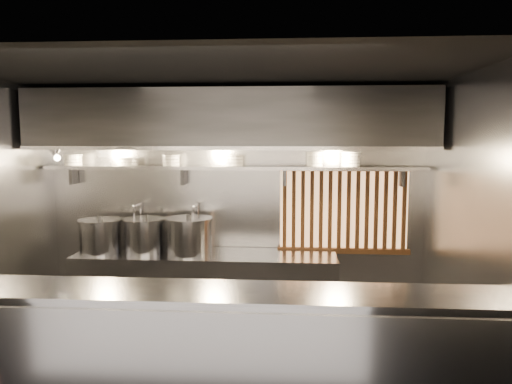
# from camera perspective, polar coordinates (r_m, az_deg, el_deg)

# --- Properties ---
(floor) EXTENTS (4.50, 4.50, 0.00)m
(floor) POSITION_cam_1_polar(r_m,az_deg,el_deg) (5.02, -4.45, -20.18)
(floor) COLOR black
(floor) RESTS_ON ground
(ceiling) EXTENTS (4.50, 4.50, 0.00)m
(ceiling) POSITION_cam_1_polar(r_m,az_deg,el_deg) (4.53, -4.77, 13.43)
(ceiling) COLOR black
(ceiling) RESTS_ON wall_back
(wall_back) EXTENTS (4.50, 0.00, 4.50)m
(wall_back) POSITION_cam_1_polar(r_m,az_deg,el_deg) (6.04, -2.43, -1.66)
(wall_back) COLOR gray
(wall_back) RESTS_ON floor
(wall_right) EXTENTS (0.00, 3.00, 3.00)m
(wall_right) POSITION_cam_1_polar(r_m,az_deg,el_deg) (4.78, 23.22, -4.30)
(wall_right) COLOR gray
(wall_right) RESTS_ON floor
(serving_counter) EXTENTS (4.50, 0.56, 1.13)m
(serving_counter) POSITION_cam_1_polar(r_m,az_deg,el_deg) (3.92, -6.75, -18.96)
(serving_counter) COLOR #949499
(serving_counter) RESTS_ON floor
(cooking_bench) EXTENTS (3.00, 0.70, 0.90)m
(cooking_bench) POSITION_cam_1_polar(r_m,az_deg,el_deg) (5.93, -5.74, -11.25)
(cooking_bench) COLOR #949499
(cooking_bench) RESTS_ON floor
(bowl_shelf) EXTENTS (4.40, 0.34, 0.04)m
(bowl_shelf) POSITION_cam_1_polar(r_m,az_deg,el_deg) (5.81, -2.66, 2.79)
(bowl_shelf) COLOR #949499
(bowl_shelf) RESTS_ON wall_back
(exhaust_hood) EXTENTS (4.40, 0.81, 0.65)m
(exhaust_hood) POSITION_cam_1_polar(r_m,az_deg,el_deg) (5.58, -2.96, 8.23)
(exhaust_hood) COLOR #2D2D30
(exhaust_hood) RESTS_ON ceiling
(wood_screen) EXTENTS (1.56, 0.09, 1.04)m
(wood_screen) POSITION_cam_1_polar(r_m,az_deg,el_deg) (5.98, 9.99, -2.01)
(wood_screen) COLOR #FFB872
(wood_screen) RESTS_ON wall_back
(faucet_left) EXTENTS (0.04, 0.30, 0.50)m
(faucet_left) POSITION_cam_1_polar(r_m,az_deg,el_deg) (6.16, -13.27, -2.54)
(faucet_left) COLOR silver
(faucet_left) RESTS_ON wall_back
(faucet_right) EXTENTS (0.04, 0.30, 0.50)m
(faucet_right) POSITION_cam_1_polar(r_m,az_deg,el_deg) (5.99, -6.86, -2.66)
(faucet_right) COLOR silver
(faucet_right) RESTS_ON wall_back
(heat_lamp) EXTENTS (0.25, 0.35, 0.20)m
(heat_lamp) POSITION_cam_1_polar(r_m,az_deg,el_deg) (5.89, -21.95, 4.21)
(heat_lamp) COLOR #949499
(heat_lamp) RESTS_ON exhaust_hood
(pendant_bulb) EXTENTS (0.09, 0.09, 0.19)m
(pendant_bulb) POSITION_cam_1_polar(r_m,az_deg,el_deg) (5.70, -3.81, 3.54)
(pendant_bulb) COLOR #2D2D30
(pendant_bulb) RESTS_ON exhaust_hood
(stock_pot_left) EXTENTS (0.61, 0.61, 0.44)m
(stock_pot_left) POSITION_cam_1_polar(r_m,az_deg,el_deg) (5.95, -12.57, -4.84)
(stock_pot_left) COLOR #949499
(stock_pot_left) RESTS_ON cooking_bench
(stock_pot_mid) EXTENTS (0.53, 0.53, 0.43)m
(stock_pot_mid) POSITION_cam_1_polar(r_m,az_deg,el_deg) (6.07, -17.34, -4.80)
(stock_pot_mid) COLOR #949499
(stock_pot_mid) RESTS_ON cooking_bench
(stock_pot_right) EXTENTS (0.66, 0.66, 0.46)m
(stock_pot_right) POSITION_cam_1_polar(r_m,az_deg,el_deg) (5.76, -7.66, -4.99)
(stock_pot_right) COLOR #949499
(stock_pot_right) RESTS_ON cooking_bench
(bowl_stack_0) EXTENTS (0.22, 0.22, 0.13)m
(bowl_stack_0) POSITION_cam_1_polar(r_m,az_deg,el_deg) (6.33, -20.18, 3.47)
(bowl_stack_0) COLOR silver
(bowl_stack_0) RESTS_ON bowl_shelf
(bowl_stack_1) EXTENTS (0.25, 0.25, 0.09)m
(bowl_stack_1) POSITION_cam_1_polar(r_m,az_deg,el_deg) (6.08, -14.45, 3.38)
(bowl_stack_1) COLOR silver
(bowl_stack_1) RESTS_ON bowl_shelf
(bowl_stack_2) EXTENTS (0.21, 0.21, 0.13)m
(bowl_stack_2) POSITION_cam_1_polar(r_m,az_deg,el_deg) (5.94, -9.68, 3.61)
(bowl_stack_2) COLOR silver
(bowl_stack_2) RESTS_ON bowl_shelf
(bowl_stack_3) EXTENTS (0.22, 0.22, 0.13)m
(bowl_stack_3) POSITION_cam_1_polar(r_m,az_deg,el_deg) (5.80, -2.47, 3.63)
(bowl_stack_3) COLOR silver
(bowl_stack_3) RESTS_ON bowl_shelf
(bowl_stack_4) EXTENTS (0.20, 0.20, 0.17)m
(bowl_stack_4) POSITION_cam_1_polar(r_m,az_deg,el_deg) (5.77, 6.72, 3.77)
(bowl_stack_4) COLOR silver
(bowl_stack_4) RESTS_ON bowl_shelf
(bowl_stack_5) EXTENTS (0.23, 0.23, 0.17)m
(bowl_stack_5) POSITION_cam_1_polar(r_m,az_deg,el_deg) (5.80, 10.76, 3.71)
(bowl_stack_5) COLOR silver
(bowl_stack_5) RESTS_ON bowl_shelf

